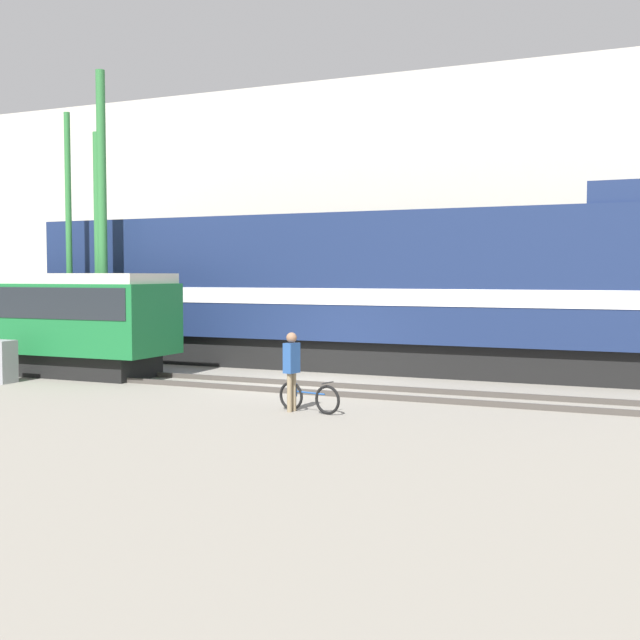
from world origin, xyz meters
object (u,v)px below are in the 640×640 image
Objects in this scene: person at (292,363)px; utility_pole_center at (99,250)px; streetcar at (32,316)px; utility_pole_left at (69,239)px; utility_pole_right at (102,219)px; freight_locomotive at (343,289)px; signal_box at (1,362)px; bicycle at (309,398)px.

utility_pole_center is (-9.84, 5.58, 2.79)m from person.
utility_pole_left is at bearing 104.24° from streetcar.
utility_pole_right is (0.80, 2.44, 3.11)m from streetcar.
utility_pole_right is (1.42, 0.00, 0.63)m from utility_pole_left.
utility_pole_left reaches higher than freight_locomotive.
streetcar is 1.22× the size of utility_pole_center.
signal_box is at bearing 174.25° from person.
streetcar reaches higher than bicycle.
streetcar is 10.94m from person.
utility_pole_center is (0.63, 2.44, 2.11)m from streetcar.
streetcar is 4.04m from utility_pole_right.
utility_pole_center reaches higher than bicycle.
utility_pole_center is 0.79× the size of utility_pole_right.
utility_pole_right is (-9.66, 5.58, 3.79)m from person.
signal_box is (0.12, -4.62, -4.27)m from utility_pole_right.
signal_box is at bearing -71.56° from utility_pole_left.
signal_box is at bearing -86.34° from utility_pole_center.
freight_locomotive is at bearing 30.17° from streetcar.
utility_pole_left is at bearing 154.35° from bicycle.
utility_pole_center reaches higher than freight_locomotive.
bicycle is 12.33m from utility_pole_right.
utility_pole_left is at bearing 108.44° from signal_box.
freight_locomotive is at bearing 104.37° from person.
freight_locomotive is 8.62m from bicycle.
bicycle is at bearing -28.73° from utility_pole_right.
bicycle is 0.85m from person.
utility_pole_right is at bearing 0.00° from utility_pole_left.
utility_pole_left is at bearing 153.26° from person.
freight_locomotive is at bearing 17.44° from utility_pole_center.
utility_pole_center is at bearing -162.56° from freight_locomotive.
freight_locomotive is 17.90× the size of signal_box.
utility_pole_center is at bearing 75.64° from streetcar.
signal_box is (0.92, -2.18, -1.16)m from streetcar.
signal_box is at bearing -67.08° from streetcar.
utility_pole_right reaches higher than utility_pole_center.
utility_pole_right is at bearing 71.89° from streetcar.
streetcar is 1.11× the size of utility_pole_left.
person reaches higher than bicycle.
utility_pole_left reaches higher than bicycle.
utility_pole_left is (-11.47, 5.51, 3.92)m from bicycle.
freight_locomotive is 2.20× the size of utility_pole_right.
freight_locomotive is at bearing 107.11° from bicycle.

